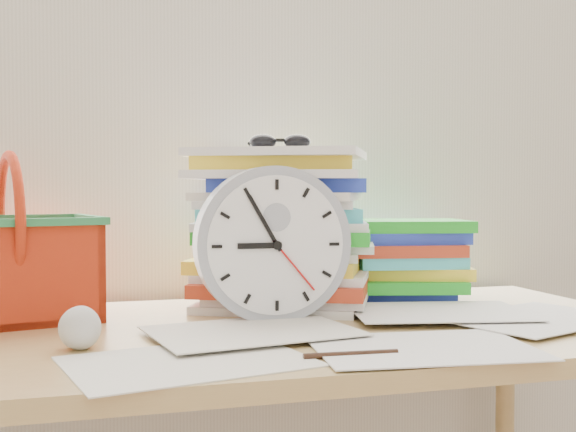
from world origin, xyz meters
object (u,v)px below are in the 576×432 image
object	(u,v)px
clock	(272,244)
basket	(10,238)
paper_stack	(283,229)
desk	(275,368)
book_stack	(406,260)

from	to	relation	value
clock	basket	world-z (taller)	basket
basket	paper_stack	bearing A→B (deg)	-11.71
desk	clock	bearing A→B (deg)	80.93
desk	basket	size ratio (longest dim) A/B	4.68
paper_stack	basket	size ratio (longest dim) A/B	1.19
desk	book_stack	size ratio (longest dim) A/B	4.91
clock	desk	bearing A→B (deg)	-99.07
desk	paper_stack	xyz separation A→B (m)	(0.07, 0.19, 0.23)
book_stack	basket	distance (m)	0.80
desk	clock	xyz separation A→B (m)	(0.01, 0.04, 0.21)
clock	book_stack	xyz separation A→B (m)	(0.34, 0.18, -0.05)
paper_stack	clock	xyz separation A→B (m)	(-0.06, -0.15, -0.02)
book_stack	basket	xyz separation A→B (m)	(-0.80, -0.04, 0.06)
book_stack	basket	world-z (taller)	basket
paper_stack	book_stack	size ratio (longest dim) A/B	1.25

